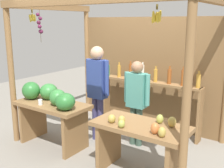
# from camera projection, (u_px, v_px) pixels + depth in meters

# --- Properties ---
(ground_plane) EXTENTS (12.00, 12.00, 0.00)m
(ground_plane) POSITION_uv_depth(u_px,v_px,m) (118.00, 141.00, 4.90)
(ground_plane) COLOR gray
(ground_plane) RESTS_ON ground
(market_stall) EXTENTS (3.22, 2.14, 2.44)m
(market_stall) POSITION_uv_depth(u_px,v_px,m) (133.00, 60.00, 4.97)
(market_stall) COLOR olive
(market_stall) RESTS_ON ground
(fruit_counter_left) EXTENTS (1.34, 0.65, 1.08)m
(fruit_counter_left) POSITION_uv_depth(u_px,v_px,m) (51.00, 105.00, 4.61)
(fruit_counter_left) COLOR olive
(fruit_counter_left) RESTS_ON ground
(fruit_counter_right) EXTENTS (1.30, 0.64, 0.91)m
(fruit_counter_right) POSITION_uv_depth(u_px,v_px,m) (140.00, 138.00, 3.68)
(fruit_counter_right) COLOR olive
(fruit_counter_right) RESTS_ON ground
(bottle_shelf_unit) EXTENTS (2.06, 0.22, 1.35)m
(bottle_shelf_unit) POSITION_uv_depth(u_px,v_px,m) (149.00, 91.00, 5.22)
(bottle_shelf_unit) COLOR olive
(bottle_shelf_unit) RESTS_ON ground
(vendor_man) EXTENTS (0.48, 0.23, 1.70)m
(vendor_man) POSITION_uv_depth(u_px,v_px,m) (97.00, 85.00, 4.74)
(vendor_man) COLOR #3D3B67
(vendor_man) RESTS_ON ground
(vendor_woman) EXTENTS (0.48, 0.20, 1.48)m
(vendor_woman) POSITION_uv_depth(u_px,v_px,m) (137.00, 96.00, 4.58)
(vendor_woman) COLOR #3F5949
(vendor_woman) RESTS_ON ground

